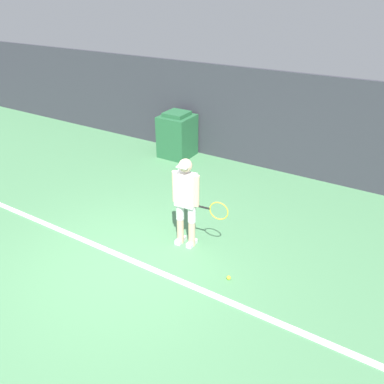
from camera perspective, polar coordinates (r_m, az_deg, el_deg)
ground_plane at (r=6.34m, az=-10.40°, el=-10.80°), size 24.00×24.00×0.00m
back_wall at (r=9.42m, az=8.45°, el=11.11°), size 24.00×0.10×2.37m
court_baseline at (r=6.42m, az=-9.57°, el=-10.09°), size 21.60×0.10×0.01m
tennis_player at (r=6.19m, az=-0.84°, el=-1.15°), size 0.99×0.30×1.63m
tennis_ball at (r=5.97m, az=5.61°, el=-12.87°), size 0.07×0.07×0.07m
covered_chair at (r=9.96m, az=-2.26°, el=8.66°), size 0.80×0.82×1.20m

